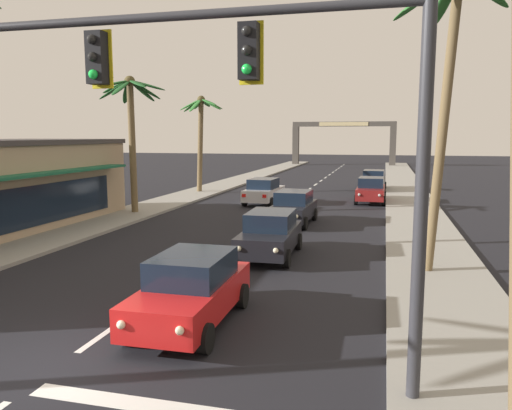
# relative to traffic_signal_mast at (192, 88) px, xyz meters

# --- Properties ---
(ground_plane) EXTENTS (220.00, 220.00, 0.00)m
(ground_plane) POSITION_rel_traffic_signal_mast_xyz_m (-2.77, -0.56, -5.27)
(ground_plane) COLOR black
(sidewalk_right) EXTENTS (3.20, 110.00, 0.14)m
(sidewalk_right) POSITION_rel_traffic_signal_mast_xyz_m (5.03, 19.44, -5.20)
(sidewalk_right) COLOR gray
(sidewalk_right) RESTS_ON ground
(sidewalk_left) EXTENTS (3.20, 110.00, 0.14)m
(sidewalk_left) POSITION_rel_traffic_signal_mast_xyz_m (-10.57, 19.44, -5.20)
(sidewalk_left) COLOR gray
(sidewalk_left) RESTS_ON ground
(lane_markings) EXTENTS (4.28, 89.53, 0.01)m
(lane_markings) POSITION_rel_traffic_signal_mast_xyz_m (-2.34, 20.12, -5.26)
(lane_markings) COLOR silver
(lane_markings) RESTS_ON ground
(traffic_signal_mast) EXTENTS (11.62, 0.41, 7.36)m
(traffic_signal_mast) POSITION_rel_traffic_signal_mast_xyz_m (0.00, 0.00, 0.00)
(traffic_signal_mast) COLOR #2D2D33
(traffic_signal_mast) RESTS_ON ground
(sedan_lead_at_stop_bar) EXTENTS (1.98, 4.46, 1.68)m
(sedan_lead_at_stop_bar) POSITION_rel_traffic_signal_mast_xyz_m (-1.07, 2.44, -4.41)
(sedan_lead_at_stop_bar) COLOR red
(sedan_lead_at_stop_bar) RESTS_ON ground
(sedan_third_in_queue) EXTENTS (2.04, 4.49, 1.68)m
(sedan_third_in_queue) POSITION_rel_traffic_signal_mast_xyz_m (-0.74, 9.44, -4.41)
(sedan_third_in_queue) COLOR black
(sedan_third_in_queue) RESTS_ON ground
(sedan_fifth_in_queue) EXTENTS (2.05, 4.49, 1.68)m
(sedan_fifth_in_queue) POSITION_rel_traffic_signal_mast_xyz_m (-1.13, 16.44, -4.41)
(sedan_fifth_in_queue) COLOR black
(sedan_fifth_in_queue) RESTS_ON ground
(sedan_oncoming_far) EXTENTS (2.12, 4.51, 1.68)m
(sedan_oncoming_far) POSITION_rel_traffic_signal_mast_xyz_m (-4.31, 23.31, -4.41)
(sedan_oncoming_far) COLOR silver
(sedan_oncoming_far) RESTS_ON ground
(sedan_parked_nearest_kerb) EXTENTS (2.03, 4.48, 1.68)m
(sedan_parked_nearest_kerb) POSITION_rel_traffic_signal_mast_xyz_m (2.46, 33.05, -4.41)
(sedan_parked_nearest_kerb) COLOR black
(sedan_parked_nearest_kerb) RESTS_ON ground
(sedan_parked_mid_kerb) EXTENTS (1.99, 4.47, 1.68)m
(sedan_parked_mid_kerb) POSITION_rel_traffic_signal_mast_xyz_m (2.44, 25.80, -4.41)
(sedan_parked_mid_kerb) COLOR maroon
(sedan_parked_mid_kerb) RESTS_ON ground
(palm_left_third) EXTENTS (3.97, 3.59, 7.71)m
(palm_left_third) POSITION_rel_traffic_signal_mast_xyz_m (-10.50, 17.34, 0.30)
(palm_left_third) COLOR brown
(palm_left_third) RESTS_ON ground
(palm_left_farthest) EXTENTS (3.39, 3.46, 7.46)m
(palm_left_farthest) POSITION_rel_traffic_signal_mast_xyz_m (-10.47, 28.24, -0.05)
(palm_left_farthest) COLOR brown
(palm_left_farthest) RESTS_ON ground
(palm_right_second) EXTENTS (4.07, 4.51, 9.57)m
(palm_right_second) POSITION_rel_traffic_signal_mast_xyz_m (5.14, 8.32, 1.81)
(palm_right_second) COLOR brown
(palm_right_second) RESTS_ON ground
(town_gateway_arch) EXTENTS (15.15, 0.90, 6.46)m
(town_gateway_arch) POSITION_rel_traffic_signal_mast_xyz_m (-2.77, 67.33, -1.04)
(town_gateway_arch) COLOR #423D38
(town_gateway_arch) RESTS_ON ground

